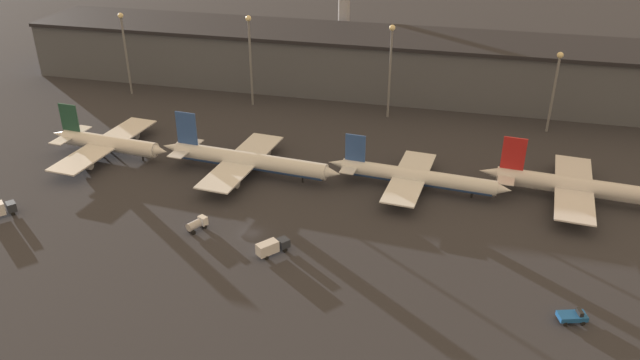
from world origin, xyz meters
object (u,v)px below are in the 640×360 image
at_px(airplane_3, 581,187).
at_px(service_vehicle_3, 572,316).
at_px(airplane_2, 415,177).
at_px(service_vehicle_2, 197,224).
at_px(airplane_1, 247,161).
at_px(service_vehicle_1, 272,247).
at_px(airplane_0, 108,143).

xyz_separation_m(airplane_3, service_vehicle_3, (-6.04, -46.42, -2.38)).
distance_m(airplane_2, service_vehicle_2, 53.62).
bearing_deg(airplane_1, service_vehicle_2, -87.64).
bearing_deg(service_vehicle_1, airplane_2, 3.45).
bearing_deg(airplane_0, service_vehicle_3, -14.86).
distance_m(service_vehicle_2, service_vehicle_3, 77.26).
bearing_deg(service_vehicle_1, airplane_1, 66.34).
distance_m(service_vehicle_1, service_vehicle_2, 19.33).
bearing_deg(airplane_2, service_vehicle_3, -47.78).
distance_m(airplane_2, service_vehicle_3, 53.55).
bearing_deg(service_vehicle_3, airplane_3, 65.05).
distance_m(airplane_3, service_vehicle_1, 74.84).
bearing_deg(airplane_0, airplane_3, 7.24).
bearing_deg(airplane_1, airplane_2, 7.81).
bearing_deg(airplane_0, airplane_2, 5.64).
xyz_separation_m(airplane_3, service_vehicle_2, (-82.36, -34.41, -1.97)).
xyz_separation_m(airplane_2, service_vehicle_2, (-43.98, -30.62, -1.73)).
bearing_deg(service_vehicle_3, service_vehicle_2, 153.52).
xyz_separation_m(service_vehicle_2, service_vehicle_3, (76.32, -12.02, -0.41)).
xyz_separation_m(airplane_1, airplane_2, (42.65, 2.07, -0.40)).
relative_size(airplane_2, service_vehicle_2, 8.94).
relative_size(airplane_1, airplane_3, 1.05).
height_order(airplane_3, service_vehicle_1, airplane_3).
bearing_deg(airplane_0, service_vehicle_2, -32.28).
xyz_separation_m(airplane_1, service_vehicle_3, (74.99, -40.57, -2.53)).
bearing_deg(service_vehicle_1, airplane_0, 97.94).
bearing_deg(airplane_2, service_vehicle_2, -140.12).
distance_m(airplane_0, airplane_1, 40.37).
relative_size(airplane_3, service_vehicle_1, 6.83).
distance_m(airplane_3, service_vehicle_3, 46.88).
bearing_deg(service_vehicle_2, airplane_3, -39.88).
xyz_separation_m(airplane_0, airplane_3, (121.38, 4.67, -0.05)).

